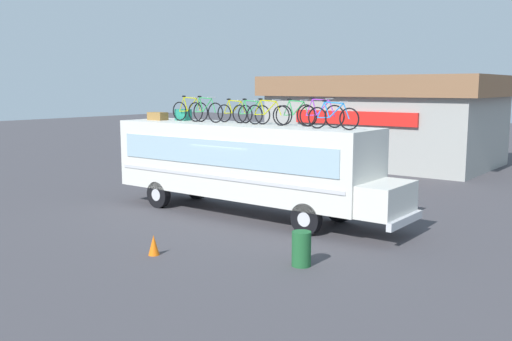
{
  "coord_description": "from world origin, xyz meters",
  "views": [
    {
      "loc": [
        12.36,
        -15.3,
        4.44
      ],
      "look_at": [
        0.67,
        0.0,
        1.61
      ],
      "focal_mm": 39.8,
      "sensor_mm": 36.0,
      "label": 1
    }
  ],
  "objects_px": {
    "luggage_bag_1": "(158,116)",
    "rooftop_bicycle_6": "(296,114)",
    "rooftop_bicycle_1": "(190,111)",
    "traffic_cone": "(154,245)",
    "rooftop_bicycle_8": "(333,117)",
    "bus": "(245,161)",
    "trash_bin": "(301,249)",
    "rooftop_bicycle_3": "(234,113)",
    "luggage_bag_2": "(183,115)",
    "rooftop_bicycle_4": "(251,113)",
    "rooftop_bicycle_2": "(205,111)",
    "rooftop_bicycle_5": "(268,114)",
    "rooftop_bicycle_7": "(320,115)"
  },
  "relations": [
    {
      "from": "trash_bin",
      "to": "luggage_bag_2",
      "type": "bearing_deg",
      "value": 153.39
    },
    {
      "from": "luggage_bag_1",
      "to": "rooftop_bicycle_6",
      "type": "bearing_deg",
      "value": 4.45
    },
    {
      "from": "rooftop_bicycle_1",
      "to": "traffic_cone",
      "type": "xyz_separation_m",
      "value": [
        3.74,
        -5.34,
        -3.3
      ]
    },
    {
      "from": "rooftop_bicycle_3",
      "to": "rooftop_bicycle_5",
      "type": "height_order",
      "value": "rooftop_bicycle_5"
    },
    {
      "from": "rooftop_bicycle_1",
      "to": "rooftop_bicycle_2",
      "type": "bearing_deg",
      "value": -8.2
    },
    {
      "from": "luggage_bag_1",
      "to": "rooftop_bicycle_2",
      "type": "height_order",
      "value": "rooftop_bicycle_2"
    },
    {
      "from": "rooftop_bicycle_4",
      "to": "trash_bin",
      "type": "bearing_deg",
      "value": -40.18
    },
    {
      "from": "luggage_bag_2",
      "to": "rooftop_bicycle_5",
      "type": "height_order",
      "value": "rooftop_bicycle_5"
    },
    {
      "from": "rooftop_bicycle_6",
      "to": "rooftop_bicycle_8",
      "type": "xyz_separation_m",
      "value": [
        1.75,
        -0.64,
        -0.0
      ]
    },
    {
      "from": "rooftop_bicycle_7",
      "to": "luggage_bag_2",
      "type": "bearing_deg",
      "value": 179.59
    },
    {
      "from": "bus",
      "to": "trash_bin",
      "type": "height_order",
      "value": "bus"
    },
    {
      "from": "luggage_bag_1",
      "to": "rooftop_bicycle_4",
      "type": "relative_size",
      "value": 0.45
    },
    {
      "from": "rooftop_bicycle_6",
      "to": "rooftop_bicycle_5",
      "type": "bearing_deg",
      "value": -163.67
    },
    {
      "from": "rooftop_bicycle_6",
      "to": "traffic_cone",
      "type": "height_order",
      "value": "rooftop_bicycle_6"
    },
    {
      "from": "rooftop_bicycle_3",
      "to": "rooftop_bicycle_5",
      "type": "distance_m",
      "value": 1.76
    },
    {
      "from": "rooftop_bicycle_5",
      "to": "luggage_bag_1",
      "type": "bearing_deg",
      "value": -177.81
    },
    {
      "from": "rooftop_bicycle_6",
      "to": "trash_bin",
      "type": "xyz_separation_m",
      "value": [
        2.86,
        -4.02,
        -3.11
      ]
    },
    {
      "from": "rooftop_bicycle_2",
      "to": "trash_bin",
      "type": "height_order",
      "value": "rooftop_bicycle_2"
    },
    {
      "from": "luggage_bag_2",
      "to": "rooftop_bicycle_8",
      "type": "xyz_separation_m",
      "value": [
        6.9,
        -0.63,
        0.16
      ]
    },
    {
      "from": "trash_bin",
      "to": "rooftop_bicycle_2",
      "type": "bearing_deg",
      "value": 150.97
    },
    {
      "from": "rooftop_bicycle_1",
      "to": "traffic_cone",
      "type": "distance_m",
      "value": 7.31
    },
    {
      "from": "rooftop_bicycle_7",
      "to": "traffic_cone",
      "type": "bearing_deg",
      "value": -107.23
    },
    {
      "from": "rooftop_bicycle_3",
      "to": "rooftop_bicycle_5",
      "type": "bearing_deg",
      "value": -11.52
    },
    {
      "from": "rooftop_bicycle_2",
      "to": "trash_bin",
      "type": "bearing_deg",
      "value": -29.03
    },
    {
      "from": "luggage_bag_2",
      "to": "rooftop_bicycle_6",
      "type": "height_order",
      "value": "rooftop_bicycle_6"
    },
    {
      "from": "rooftop_bicycle_1",
      "to": "rooftop_bicycle_3",
      "type": "bearing_deg",
      "value": 11.24
    },
    {
      "from": "rooftop_bicycle_1",
      "to": "luggage_bag_2",
      "type": "bearing_deg",
      "value": 155.87
    },
    {
      "from": "luggage_bag_1",
      "to": "trash_bin",
      "type": "xyz_separation_m",
      "value": [
        8.93,
        -3.55,
        -2.89
      ]
    },
    {
      "from": "rooftop_bicycle_3",
      "to": "traffic_cone",
      "type": "height_order",
      "value": "rooftop_bicycle_3"
    },
    {
      "from": "rooftop_bicycle_2",
      "to": "trash_bin",
      "type": "distance_m",
      "value": 8.05
    },
    {
      "from": "rooftop_bicycle_5",
      "to": "rooftop_bicycle_6",
      "type": "relative_size",
      "value": 1.09
    },
    {
      "from": "rooftop_bicycle_8",
      "to": "traffic_cone",
      "type": "height_order",
      "value": "rooftop_bicycle_8"
    },
    {
      "from": "rooftop_bicycle_6",
      "to": "bus",
      "type": "bearing_deg",
      "value": -170.28
    },
    {
      "from": "rooftop_bicycle_4",
      "to": "traffic_cone",
      "type": "relative_size",
      "value": 3.04
    },
    {
      "from": "bus",
      "to": "rooftop_bicycle_1",
      "type": "bearing_deg",
      "value": 179.41
    },
    {
      "from": "luggage_bag_2",
      "to": "rooftop_bicycle_2",
      "type": "bearing_deg",
      "value": -15.09
    },
    {
      "from": "rooftop_bicycle_5",
      "to": "traffic_cone",
      "type": "distance_m",
      "value": 6.28
    },
    {
      "from": "traffic_cone",
      "to": "rooftop_bicycle_4",
      "type": "bearing_deg",
      "value": 100.55
    },
    {
      "from": "rooftop_bicycle_4",
      "to": "trash_bin",
      "type": "height_order",
      "value": "rooftop_bicycle_4"
    },
    {
      "from": "luggage_bag_2",
      "to": "rooftop_bicycle_3",
      "type": "relative_size",
      "value": 0.33
    },
    {
      "from": "rooftop_bicycle_6",
      "to": "rooftop_bicycle_4",
      "type": "bearing_deg",
      "value": -177.48
    },
    {
      "from": "luggage_bag_1",
      "to": "traffic_cone",
      "type": "xyz_separation_m",
      "value": [
        5.29,
        -5.16,
        -3.06
      ]
    },
    {
      "from": "luggage_bag_1",
      "to": "rooftop_bicycle_4",
      "type": "distance_m",
      "value": 4.28
    },
    {
      "from": "rooftop_bicycle_5",
      "to": "rooftop_bicycle_7",
      "type": "distance_m",
      "value": 1.91
    },
    {
      "from": "luggage_bag_1",
      "to": "rooftop_bicycle_3",
      "type": "bearing_deg",
      "value": 9.14
    },
    {
      "from": "trash_bin",
      "to": "rooftop_bicycle_3",
      "type": "bearing_deg",
      "value": 143.45
    },
    {
      "from": "luggage_bag_1",
      "to": "luggage_bag_2",
      "type": "bearing_deg",
      "value": 26.49
    },
    {
      "from": "bus",
      "to": "rooftop_bicycle_5",
      "type": "relative_size",
      "value": 6.31
    },
    {
      "from": "rooftop_bicycle_1",
      "to": "rooftop_bicycle_7",
      "type": "height_order",
      "value": "rooftop_bicycle_1"
    },
    {
      "from": "rooftop_bicycle_5",
      "to": "rooftop_bicycle_2",
      "type": "bearing_deg",
      "value": -176.93
    }
  ]
}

